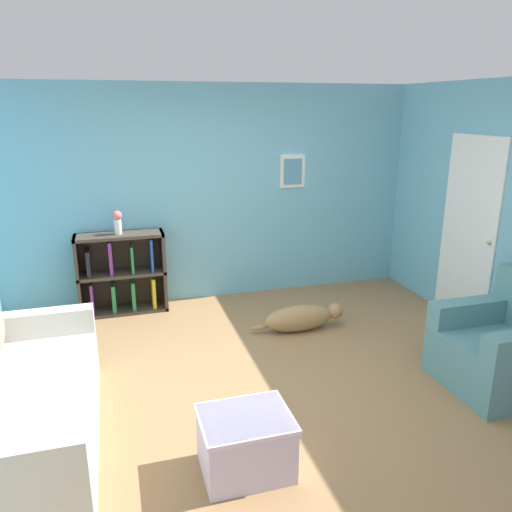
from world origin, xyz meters
TOP-DOWN VIEW (x-y plane):
  - ground_plane at (0.00, 0.00)m, footprint 14.00×14.00m
  - wall_back at (0.00, 2.25)m, footprint 5.60×0.13m
  - couch at (-1.96, -0.34)m, footprint 0.94×2.00m
  - bookshelf at (-1.15, 2.04)m, footprint 1.00×0.34m
  - recliner_chair at (1.93, -0.59)m, footprint 0.88×0.86m
  - coffee_table at (-0.48, -0.99)m, footprint 0.60×0.49m
  - dog at (0.67, 0.93)m, footprint 1.04×0.26m
  - vase at (-1.15, 2.01)m, footprint 0.11×0.11m

SIDE VIEW (x-z plane):
  - ground_plane at x=0.00m, z-range 0.00..0.00m
  - dog at x=0.67m, z-range 0.00..0.29m
  - coffee_table at x=-0.48m, z-range 0.01..0.42m
  - couch at x=-1.96m, z-range -0.13..0.77m
  - recliner_chair at x=1.93m, z-range -0.13..0.83m
  - bookshelf at x=-1.15m, z-range -0.02..0.93m
  - vase at x=-1.15m, z-range 0.96..1.23m
  - wall_back at x=0.00m, z-range 0.00..2.60m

